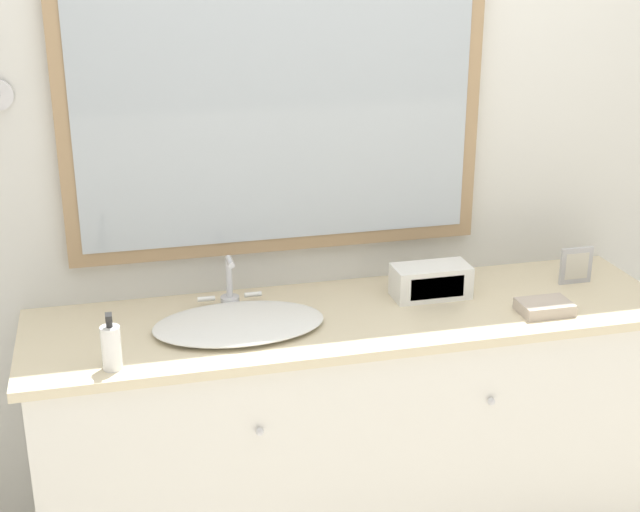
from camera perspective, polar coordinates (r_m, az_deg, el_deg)
wall_back at (r=2.94m, az=0.51°, el=6.14°), size 8.00×0.18×2.55m
vanity_counter at (r=3.00m, az=2.09°, el=-11.20°), size 2.04×0.57×0.87m
sink_basin at (r=2.70m, az=-5.23°, el=-4.22°), size 0.52×0.37×0.17m
soap_bottle at (r=2.49m, az=-13.21°, el=-5.67°), size 0.05×0.05×0.17m
appliance_box at (r=2.92m, az=7.12°, el=-1.62°), size 0.25×0.12×0.11m
picture_frame at (r=3.13m, az=16.07°, el=-0.59°), size 0.11×0.01×0.13m
hand_towel_near_sink at (r=2.88m, az=14.18°, el=-3.20°), size 0.16×0.11×0.04m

